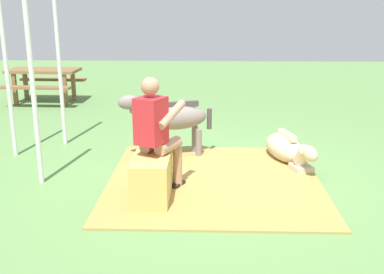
{
  "coord_description": "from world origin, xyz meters",
  "views": [
    {
      "loc": [
        -5.67,
        0.07,
        2.17
      ],
      "look_at": [
        -0.11,
        0.25,
        0.55
      ],
      "focal_mm": 43.85,
      "sensor_mm": 36.0,
      "label": 1
    }
  ],
  "objects_px": {
    "hay_bale": "(152,178)",
    "pony_lying": "(287,149)",
    "tent_pole_left": "(32,79)",
    "tent_pole_mid": "(6,67)",
    "picnic_bench": "(44,77)",
    "pony_standing": "(172,118)",
    "person_seated": "(157,130)",
    "tent_pole_right": "(59,61)"
  },
  "relations": [
    {
      "from": "person_seated",
      "to": "tent_pole_left",
      "type": "bearing_deg",
      "value": 78.39
    },
    {
      "from": "person_seated",
      "to": "picnic_bench",
      "type": "xyz_separation_m",
      "value": [
        4.98,
        3.0,
        -0.2
      ]
    },
    {
      "from": "tent_pole_mid",
      "to": "picnic_bench",
      "type": "relative_size",
      "value": 1.67
    },
    {
      "from": "hay_bale",
      "to": "tent_pole_right",
      "type": "distance_m",
      "value": 2.85
    },
    {
      "from": "pony_lying",
      "to": "tent_pole_mid",
      "type": "bearing_deg",
      "value": 87.59
    },
    {
      "from": "person_seated",
      "to": "tent_pole_right",
      "type": "bearing_deg",
      "value": 40.63
    },
    {
      "from": "tent_pole_right",
      "to": "hay_bale",
      "type": "bearing_deg",
      "value": -142.4
    },
    {
      "from": "pony_standing",
      "to": "tent_pole_left",
      "type": "relative_size",
      "value": 0.5
    },
    {
      "from": "tent_pole_left",
      "to": "tent_pole_right",
      "type": "relative_size",
      "value": 1.0
    },
    {
      "from": "tent_pole_left",
      "to": "hay_bale",
      "type": "bearing_deg",
      "value": -107.8
    },
    {
      "from": "tent_pole_mid",
      "to": "tent_pole_right",
      "type": "bearing_deg",
      "value": -43.22
    },
    {
      "from": "tent_pole_right",
      "to": "picnic_bench",
      "type": "bearing_deg",
      "value": 23.61
    },
    {
      "from": "tent_pole_mid",
      "to": "picnic_bench",
      "type": "height_order",
      "value": "tent_pole_mid"
    },
    {
      "from": "hay_bale",
      "to": "tent_pole_mid",
      "type": "relative_size",
      "value": 0.3
    },
    {
      "from": "picnic_bench",
      "to": "tent_pole_mid",
      "type": "bearing_deg",
      "value": -168.05
    },
    {
      "from": "tent_pole_mid",
      "to": "pony_standing",
      "type": "bearing_deg",
      "value": -90.11
    },
    {
      "from": "pony_lying",
      "to": "tent_pole_left",
      "type": "relative_size",
      "value": 0.52
    },
    {
      "from": "pony_standing",
      "to": "tent_pole_mid",
      "type": "distance_m",
      "value": 2.41
    },
    {
      "from": "pony_standing",
      "to": "tent_pole_mid",
      "type": "height_order",
      "value": "tent_pole_mid"
    },
    {
      "from": "person_seated",
      "to": "tent_pole_mid",
      "type": "height_order",
      "value": "tent_pole_mid"
    },
    {
      "from": "tent_pole_left",
      "to": "picnic_bench",
      "type": "relative_size",
      "value": 1.67
    },
    {
      "from": "hay_bale",
      "to": "picnic_bench",
      "type": "bearing_deg",
      "value": 29.84
    },
    {
      "from": "person_seated",
      "to": "pony_lying",
      "type": "height_order",
      "value": "person_seated"
    },
    {
      "from": "pony_lying",
      "to": "picnic_bench",
      "type": "xyz_separation_m",
      "value": [
        3.79,
        4.68,
        0.39
      ]
    },
    {
      "from": "hay_bale",
      "to": "pony_lying",
      "type": "relative_size",
      "value": 0.57
    },
    {
      "from": "pony_lying",
      "to": "tent_pole_left",
      "type": "distance_m",
      "value": 3.47
    },
    {
      "from": "person_seated",
      "to": "tent_pole_right",
      "type": "xyz_separation_m",
      "value": [
        1.95,
        1.67,
        0.52
      ]
    },
    {
      "from": "hay_bale",
      "to": "person_seated",
      "type": "height_order",
      "value": "person_seated"
    },
    {
      "from": "person_seated",
      "to": "picnic_bench",
      "type": "bearing_deg",
      "value": 31.05
    },
    {
      "from": "tent_pole_left",
      "to": "picnic_bench",
      "type": "xyz_separation_m",
      "value": [
        4.67,
        1.51,
        -0.72
      ]
    },
    {
      "from": "tent_pole_right",
      "to": "person_seated",
      "type": "bearing_deg",
      "value": -139.37
    },
    {
      "from": "tent_pole_left",
      "to": "picnic_bench",
      "type": "bearing_deg",
      "value": 17.94
    },
    {
      "from": "pony_standing",
      "to": "tent_pole_right",
      "type": "height_order",
      "value": "tent_pole_right"
    },
    {
      "from": "pony_lying",
      "to": "tent_pole_left",
      "type": "xyz_separation_m",
      "value": [
        -0.89,
        3.17,
        1.11
      ]
    },
    {
      "from": "tent_pole_left",
      "to": "tent_pole_mid",
      "type": "xyz_separation_m",
      "value": [
        1.05,
        0.75,
        0.0
      ]
    },
    {
      "from": "tent_pole_left",
      "to": "person_seated",
      "type": "bearing_deg",
      "value": -101.61
    },
    {
      "from": "person_seated",
      "to": "tent_pole_right",
      "type": "height_order",
      "value": "tent_pole_right"
    },
    {
      "from": "pony_lying",
      "to": "tent_pole_right",
      "type": "height_order",
      "value": "tent_pole_right"
    },
    {
      "from": "pony_standing",
      "to": "picnic_bench",
      "type": "xyz_separation_m",
      "value": [
        3.63,
        3.06,
        0.0
      ]
    },
    {
      "from": "person_seated",
      "to": "pony_standing",
      "type": "xyz_separation_m",
      "value": [
        1.35,
        -0.07,
        -0.2
      ]
    },
    {
      "from": "pony_standing",
      "to": "pony_lying",
      "type": "height_order",
      "value": "pony_standing"
    },
    {
      "from": "hay_bale",
      "to": "tent_pole_right",
      "type": "xyz_separation_m",
      "value": [
        2.11,
        1.62,
        1.04
      ]
    }
  ]
}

